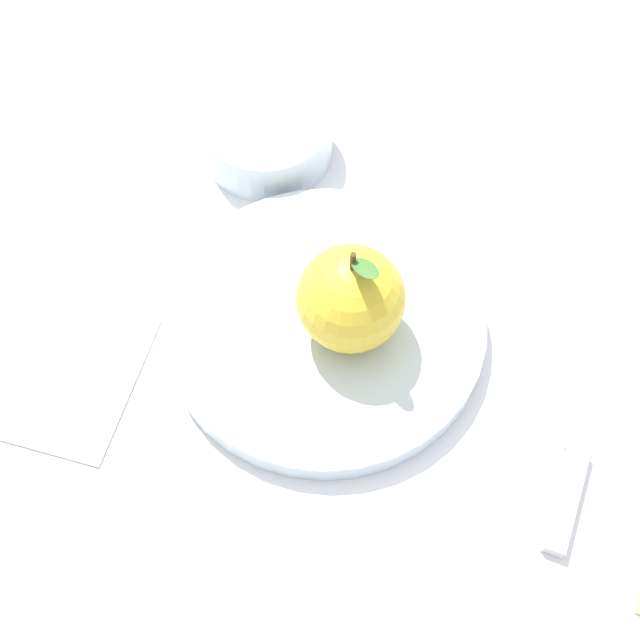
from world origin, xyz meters
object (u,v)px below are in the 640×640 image
dinner_plate (320,327)px  side_bowl (267,132)px  knife (580,443)px  linen_napkin (71,336)px  apple (351,299)px

dinner_plate → side_bowl: size_ratio=2.19×
dinner_plate → knife: dinner_plate is taller
side_bowl → linen_napkin: (0.03, -0.21, -0.02)m
dinner_plate → knife: 0.19m
apple → side_bowl: apple is taller
side_bowl → linen_napkin: bearing=-82.4°
side_bowl → linen_napkin: side_bowl is taller
dinner_plate → linen_napkin: dinner_plate is taller
knife → linen_napkin: size_ratio=1.06×
knife → apple: bearing=-162.0°
apple → knife: 0.18m
knife → linen_napkin: 0.35m
apple → side_bowl: 0.18m
dinner_plate → apple: bearing=35.3°
apple → side_bowl: (-0.16, 0.07, -0.03)m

